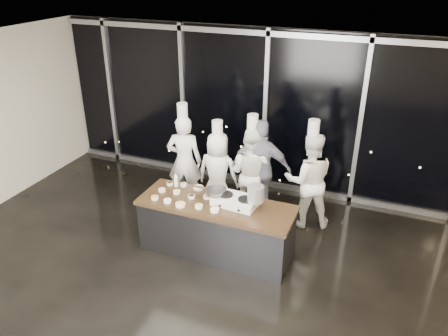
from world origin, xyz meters
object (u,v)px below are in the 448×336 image
Objects in this scene: demo_counter at (216,228)px; chef_left at (218,172)px; frying_pan at (215,190)px; chef_right at (309,180)px; stock_pot at (256,194)px; guest at (261,170)px; chef_far_left at (185,160)px; chef_center at (251,172)px; stove at (235,201)px.

chef_left reaches higher than demo_counter.
chef_right reaches higher than frying_pan.
stock_pot is 1.31m from guest.
guest is (1.45, 0.12, 0.02)m from chef_far_left.
demo_counter is at bearing -172.62° from stock_pot.
chef_right is (1.16, 1.37, 0.43)m from demo_counter.
chef_center is 1.02m from chef_right.
chef_right is (2.31, 0.16, -0.03)m from chef_far_left.
demo_counter is at bearing 29.73° from chef_right.
stove is 1.82m from chef_far_left.
demo_counter is at bearing 118.98° from chef_far_left.
demo_counter is at bearing 95.19° from chef_center.
demo_counter is 0.94m from stock_pot.
frying_pan reaches higher than stove.
demo_counter is 1.25× the size of chef_right.
chef_far_left is at bearing -2.79° from chef_left.
chef_left is at bearing -14.14° from chef_right.
frying_pan is 1.56m from chef_far_left.
chef_right reaches higher than guest.
chef_center is (0.14, 1.29, 0.42)m from demo_counter.
chef_right reaches higher than stove.
demo_counter is 1.73m from chef_far_left.
chef_left is 0.96× the size of guest.
chef_right reaches higher than chef_left.
chef_center is at bearing -15.19° from chef_right.
chef_far_left is (-1.76, 1.13, -0.25)m from stock_pot.
stock_pot is (0.66, -0.03, 0.10)m from frying_pan.
stove is 0.40× the size of chef_left.
chef_right is at bearing 169.41° from chef_far_left.
chef_far_left is 0.69m from chef_left.
guest is (0.16, 0.04, 0.06)m from chef_center.
stock_pot is at bearing 7.38° from demo_counter.
chef_left is 0.92× the size of chef_center.
stock_pot is at bearing 1.96° from frying_pan.
chef_center is (0.61, 0.08, 0.08)m from chef_left.
demo_counter is 1.21× the size of chef_far_left.
guest is (0.30, 1.33, 0.48)m from demo_counter.
chef_far_left is at bearing 147.30° from stock_pot.
chef_far_left is at bearing 14.64° from chef_center.
guest reaches higher than chef_left.
chef_left is at bearing 0.15° from guest.
stock_pot is 0.13× the size of chef_center.
frying_pan is (-0.05, 0.11, 0.61)m from demo_counter.
demo_counter is 1.36m from chef_center.
stove is 2.84× the size of stock_pot.
stove is 1.20m from chef_center.
frying_pan is 0.32× the size of chef_left.
chef_center is at bearing 101.53° from stove.
chef_center is (-0.15, 1.19, -0.09)m from stove.
guest is at bearing 169.94° from chef_far_left.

